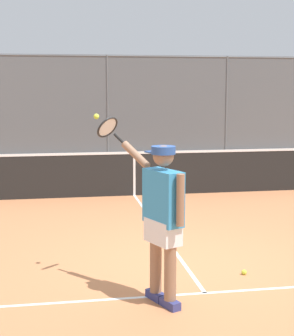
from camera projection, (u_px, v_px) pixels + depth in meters
name	position (u px, v px, depth m)	size (l,w,h in m)	color
ground_plane	(184.00, 264.00, 7.08)	(60.00, 60.00, 0.00)	#C67A4C
court_line_markings	(211.00, 301.00, 5.87)	(7.81, 10.26, 0.01)	white
fence_backdrop	(106.00, 110.00, 17.76)	(18.96, 1.37, 3.35)	#565B60
tennis_net	(134.00, 173.00, 11.51)	(10.04, 0.09, 1.07)	#2D2D2D
tennis_player	(162.00, 211.00, 5.67)	(0.88, 1.22, 2.03)	navy
tennis_ball_near_baseline	(244.00, 272.00, 6.69)	(0.07, 0.07, 0.07)	#C1D138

